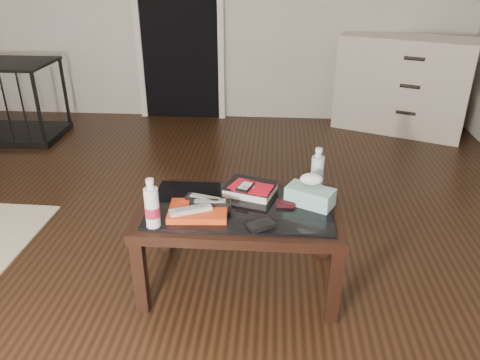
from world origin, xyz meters
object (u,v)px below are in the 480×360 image
Objects in this scene: coffee_table at (240,217)px; pet_crate at (11,114)px; water_bottle_left at (152,203)px; tissue_box at (310,196)px; water_bottle_right at (317,170)px; textbook at (250,189)px; dresser at (403,84)px.

pet_crate reaches higher than coffee_table.
water_bottle_left reaches higher than tissue_box.
coffee_table is at bearing -146.59° from tissue_box.
water_bottle_right is 0.18m from tissue_box.
pet_crate reaches higher than water_bottle_left.
water_bottle_left is at bearing -122.66° from textbook.
dresser is 3.27m from water_bottle_left.
coffee_table is at bearing 29.62° from water_bottle_left.
tissue_box reaches higher than coffee_table.
dresser reaches higher than water_bottle_right.
pet_crate reaches higher than textbook.
tissue_box is at bearing 6.71° from coffee_table.
coffee_table is at bearing -42.19° from pet_crate.
pet_crate is 3.83× the size of water_bottle_right.
tissue_box is (0.73, 0.26, -0.07)m from water_bottle_left.
dresser is 2.53m from water_bottle_right.
tissue_box is (2.66, -1.98, 0.28)m from pet_crate.
coffee_table is 3.08m from pet_crate.
dresser reaches higher than water_bottle_left.
coffee_table is at bearing -89.92° from textbook.
pet_crate is 2.98m from water_bottle_left.
coffee_table is 0.48m from water_bottle_left.
water_bottle_left is (-1.76, -2.75, 0.13)m from dresser.
water_bottle_left is at bearing -50.27° from pet_crate.
dresser is 2.69m from tissue_box.
textbook is (2.36, -1.88, 0.25)m from pet_crate.
textbook is at bearing -170.42° from water_bottle_right.
pet_crate reaches higher than water_bottle_right.
tissue_box is (0.30, -0.10, 0.02)m from textbook.
pet_crate is at bearing 170.08° from tissue_box.
textbook is 1.05× the size of water_bottle_right.
water_bottle_right reaches higher than tissue_box.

